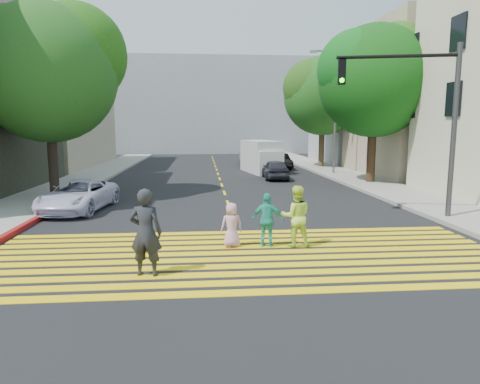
{
  "coord_description": "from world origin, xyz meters",
  "views": [
    {
      "loc": [
        -1.07,
        -9.27,
        3.26
      ],
      "look_at": [
        0.0,
        3.0,
        1.4
      ],
      "focal_mm": 32.0,
      "sensor_mm": 36.0,
      "label": 1
    }
  ],
  "objects": [
    {
      "name": "pedestrian_man",
      "position": [
        -2.34,
        0.0,
        0.98
      ],
      "size": [
        0.78,
        0.58,
        1.96
      ],
      "primitive_type": "imported",
      "rotation": [
        0.0,
        0.0,
        2.98
      ],
      "color": "#26262C",
      "rests_on": "ground"
    },
    {
      "name": "backdrop_block",
      "position": [
        0.0,
        48.0,
        6.0
      ],
      "size": [
        30.0,
        8.0,
        12.0
      ],
      "primitive_type": "cube",
      "color": "gray",
      "rests_on": "ground"
    },
    {
      "name": "building_left_tan",
      "position": [
        -16.0,
        28.0,
        5.0
      ],
      "size": [
        12.0,
        16.0,
        10.0
      ],
      "primitive_type": "cube",
      "color": "tan",
      "rests_on": "ground"
    },
    {
      "name": "building_right_tan",
      "position": [
        15.0,
        19.0,
        5.0
      ],
      "size": [
        10.0,
        10.0,
        10.0
      ],
      "primitive_type": "cube",
      "color": "tan",
      "rests_on": "ground"
    },
    {
      "name": "dark_car_parked",
      "position": [
        5.0,
        24.07,
        0.61
      ],
      "size": [
        1.53,
        3.8,
        1.23
      ],
      "primitive_type": "imported",
      "rotation": [
        0.0,
        0.0,
        0.06
      ],
      "color": "black",
      "rests_on": "ground"
    },
    {
      "name": "street_lamp",
      "position": [
        7.84,
        19.73,
        4.9
      ],
      "size": [
        1.93,
        0.37,
        8.54
      ],
      "rotation": [
        0.0,
        0.0,
        -0.1
      ],
      "color": "slate",
      "rests_on": "ground"
    },
    {
      "name": "sidewalk_left",
      "position": [
        -8.5,
        22.0,
        0.07
      ],
      "size": [
        3.0,
        40.0,
        0.15
      ],
      "primitive_type": "cube",
      "color": "gray",
      "rests_on": "ground"
    },
    {
      "name": "tree_right_near",
      "position": [
        8.72,
        14.71,
        6.18
      ],
      "size": [
        7.15,
        6.58,
        9.13
      ],
      "rotation": [
        0.0,
        0.0,
        -0.05
      ],
      "color": "black",
      "rests_on": "ground"
    },
    {
      "name": "white_sedan",
      "position": [
        -5.98,
        7.86,
        0.61
      ],
      "size": [
        2.6,
        4.62,
        1.22
      ],
      "primitive_type": "imported",
      "rotation": [
        0.0,
        0.0,
        -0.14
      ],
      "color": "silver",
      "rests_on": "ground"
    },
    {
      "name": "sidewalk_right",
      "position": [
        8.5,
        15.0,
        0.07
      ],
      "size": [
        3.0,
        60.0,
        0.15
      ],
      "primitive_type": "cube",
      "color": "gray",
      "rests_on": "ground"
    },
    {
      "name": "tree_left",
      "position": [
        -7.84,
        11.03,
        5.99
      ],
      "size": [
        7.61,
        7.4,
        8.88
      ],
      "rotation": [
        0.0,
        0.0,
        0.23
      ],
      "color": "black",
      "rests_on": "ground"
    },
    {
      "name": "curb_red",
      "position": [
        -6.9,
        6.0,
        0.08
      ],
      "size": [
        0.2,
        8.0,
        0.16
      ],
      "primitive_type": "cube",
      "color": "maroon",
      "rests_on": "ground"
    },
    {
      "name": "building_right_grey",
      "position": [
        15.0,
        30.0,
        5.0
      ],
      "size": [
        10.0,
        10.0,
        10.0
      ],
      "primitive_type": "cube",
      "color": "gray",
      "rests_on": "ground"
    },
    {
      "name": "dark_car_near",
      "position": [
        3.54,
        17.57,
        0.63
      ],
      "size": [
        1.64,
        3.76,
        1.26
      ],
      "primitive_type": "imported",
      "rotation": [
        0.0,
        0.0,
        3.1
      ],
      "color": "#22222B",
      "rests_on": "ground"
    },
    {
      "name": "pedestrian_child",
      "position": [
        -0.31,
        2.14,
        0.62
      ],
      "size": [
        0.67,
        0.51,
        1.24
      ],
      "primitive_type": "imported",
      "rotation": [
        0.0,
        0.0,
        3.34
      ],
      "color": "#D79ABD",
      "rests_on": "ground"
    },
    {
      "name": "white_van",
      "position": [
        3.22,
        21.61,
        1.1
      ],
      "size": [
        2.6,
        5.15,
        2.32
      ],
      "rotation": [
        0.0,
        0.0,
        0.17
      ],
      "color": "silver",
      "rests_on": "ground"
    },
    {
      "name": "traffic_signal",
      "position": [
        6.51,
        5.2,
        3.94
      ],
      "size": [
        4.08,
        1.16,
        6.09
      ],
      "rotation": [
        0.0,
        0.0,
        -0.23
      ],
      "color": "#39383A",
      "rests_on": "ground"
    },
    {
      "name": "pedestrian_woman",
      "position": [
        1.46,
        2.06,
        0.85
      ],
      "size": [
        0.85,
        0.68,
        1.7
      ],
      "primitive_type": "imported",
      "rotation": [
        0.0,
        0.0,
        3.1
      ],
      "color": "#CFF54E",
      "rests_on": "ground"
    },
    {
      "name": "ground",
      "position": [
        0.0,
        0.0,
        0.0
      ],
      "size": [
        120.0,
        120.0,
        0.0
      ],
      "primitive_type": "plane",
      "color": "black"
    },
    {
      "name": "lane_line",
      "position": [
        0.0,
        22.5,
        0.01
      ],
      "size": [
        0.12,
        34.4,
        0.01
      ],
      "color": "yellow",
      "rests_on": "ground"
    },
    {
      "name": "crosswalk",
      "position": [
        0.0,
        1.28,
        0.01
      ],
      "size": [
        13.4,
        5.3,
        0.01
      ],
      "color": "yellow",
      "rests_on": "ground"
    },
    {
      "name": "silver_car",
      "position": [
        3.26,
        29.54,
        0.71
      ],
      "size": [
        2.46,
        5.08,
        1.42
      ],
      "primitive_type": "imported",
      "rotation": [
        0.0,
        0.0,
        3.04
      ],
      "color": "#979899",
      "rests_on": "ground"
    },
    {
      "name": "tree_right_far",
      "position": [
        8.59,
        24.7,
        6.08
      ],
      "size": [
        6.98,
        6.44,
        9.01
      ],
      "rotation": [
        0.0,
        0.0,
        0.04
      ],
      "color": "#352917",
      "rests_on": "ground"
    },
    {
      "name": "pedestrian_extra",
      "position": [
        0.67,
        2.08,
        0.75
      ],
      "size": [
        0.94,
        0.57,
        1.5
      ],
      "primitive_type": "imported",
      "rotation": [
        0.0,
        0.0,
        2.89
      ],
      "color": "teal",
      "rests_on": "ground"
    }
  ]
}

